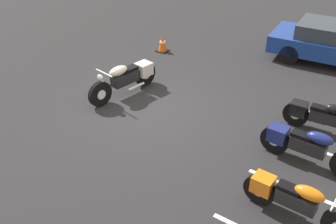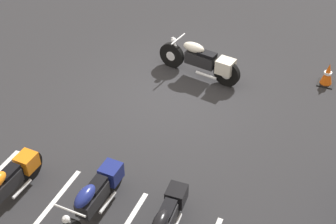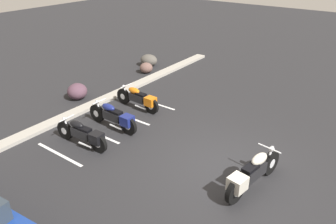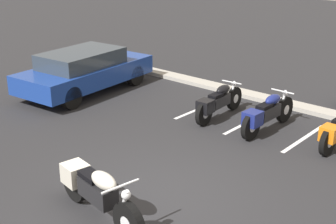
{
  "view_description": "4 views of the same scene",
  "coord_description": "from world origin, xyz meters",
  "px_view_note": "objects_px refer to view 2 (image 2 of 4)",
  "views": [
    {
      "loc": [
        7.05,
        5.62,
        5.48
      ],
      "look_at": [
        0.39,
        0.98,
        0.46
      ],
      "focal_mm": 42.0,
      "sensor_mm": 36.0,
      "label": 1
    },
    {
      "loc": [
        -3.7,
        8.91,
        6.97
      ],
      "look_at": [
        -0.67,
        1.91,
        0.96
      ],
      "focal_mm": 50.0,
      "sensor_mm": 36.0,
      "label": 2
    },
    {
      "loc": [
        -7.16,
        -3.28,
        5.64
      ],
      "look_at": [
        0.53,
        2.38,
        0.89
      ],
      "focal_mm": 35.0,
      "sensor_mm": 36.0,
      "label": 3
    },
    {
      "loc": [
        4.97,
        -5.29,
        4.41
      ],
      "look_at": [
        -0.93,
        1.44,
        1.08
      ],
      "focal_mm": 50.0,
      "sensor_mm": 36.0,
      "label": 4
    }
  ],
  "objects_px": {
    "parked_bike_0": "(166,221)",
    "parked_bike_2": "(7,183)",
    "parked_bike_1": "(95,197)",
    "motorcycle_cream_featured": "(203,61)",
    "traffic_cone": "(328,75)"
  },
  "relations": [
    {
      "from": "parked_bike_0",
      "to": "traffic_cone",
      "type": "bearing_deg",
      "value": 159.11
    },
    {
      "from": "parked_bike_2",
      "to": "traffic_cone",
      "type": "xyz_separation_m",
      "value": [
        -5.0,
        -6.46,
        -0.16
      ]
    },
    {
      "from": "parked_bike_0",
      "to": "parked_bike_1",
      "type": "bearing_deg",
      "value": -92.4
    },
    {
      "from": "motorcycle_cream_featured",
      "to": "traffic_cone",
      "type": "relative_size",
      "value": 3.87
    },
    {
      "from": "parked_bike_0",
      "to": "parked_bike_2",
      "type": "distance_m",
      "value": 3.13
    },
    {
      "from": "motorcycle_cream_featured",
      "to": "parked_bike_2",
      "type": "height_order",
      "value": "motorcycle_cream_featured"
    },
    {
      "from": "parked_bike_1",
      "to": "traffic_cone",
      "type": "xyz_separation_m",
      "value": [
        -3.3,
        -6.11,
        -0.18
      ]
    },
    {
      "from": "parked_bike_0",
      "to": "traffic_cone",
      "type": "distance_m",
      "value": 6.37
    },
    {
      "from": "traffic_cone",
      "to": "motorcycle_cream_featured",
      "type": "bearing_deg",
      "value": 17.4
    },
    {
      "from": "motorcycle_cream_featured",
      "to": "parked_bike_1",
      "type": "xyz_separation_m",
      "value": [
        0.23,
        5.15,
        -0.03
      ]
    },
    {
      "from": "parked_bike_0",
      "to": "parked_bike_2",
      "type": "height_order",
      "value": "parked_bike_2"
    },
    {
      "from": "traffic_cone",
      "to": "parked_bike_0",
      "type": "bearing_deg",
      "value": 72.68
    },
    {
      "from": "parked_bike_2",
      "to": "traffic_cone",
      "type": "height_order",
      "value": "parked_bike_2"
    },
    {
      "from": "parked_bike_0",
      "to": "parked_bike_2",
      "type": "xyz_separation_m",
      "value": [
        3.11,
        0.38,
        0.0
      ]
    },
    {
      "from": "motorcycle_cream_featured",
      "to": "parked_bike_0",
      "type": "xyz_separation_m",
      "value": [
        -1.18,
        5.12,
        -0.05
      ]
    }
  ]
}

